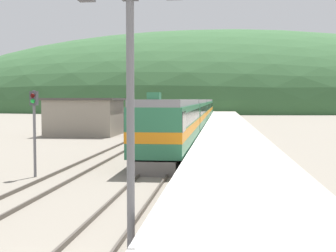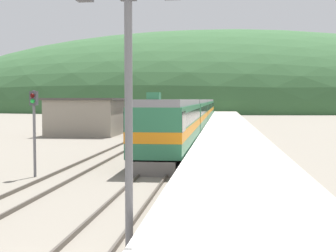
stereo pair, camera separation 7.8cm
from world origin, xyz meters
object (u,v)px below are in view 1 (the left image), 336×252
Objects in this scene: express_train_lead_car at (172,125)px; signal_mast_main at (130,24)px; carriage_fourth at (205,108)px; signal_post_siding at (34,115)px; carriage_second at (191,115)px; siding_train at (163,114)px; carriage_third at (200,110)px.

signal_mast_main reaches higher than express_train_lead_car.
signal_post_siding is at bearing -94.47° from carriage_fourth.
siding_train is at bearing 115.57° from carriage_second.
carriage_second reaches higher than siding_train.
carriage_fourth is at bearing 90.00° from carriage_third.
carriage_third is at bearing -90.00° from carriage_fourth.
carriage_third is at bearing 90.00° from carriage_second.
carriage_third is 64.78m from signal_mast_main.
signal_mast_main is (5.58, -51.72, 3.85)m from siding_train.
express_train_lead_car is 0.67× the size of siding_train.
siding_train is (-4.44, 9.28, -0.19)m from carriage_second.
carriage_second is 2.54× the size of signal_mast_main.
carriage_fourth is 2.54× the size of signal_mast_main.
signal_post_siding is (-5.94, -75.87, 0.98)m from carriage_fourth.
carriage_fourth is at bearing 90.00° from express_train_lead_car.
carriage_second and carriage_third have the same top height.
signal_mast_main is at bearing -83.85° from siding_train.
carriage_second is 10.29m from siding_train.
express_train_lead_car is 11.66m from signal_post_siding.
carriage_second is at bearing -64.43° from siding_train.
carriage_third is 2.54× the size of signal_mast_main.
carriage_second is at bearing -90.00° from carriage_third.
carriage_third is 53.97m from signal_post_siding.
carriage_fourth is (0.00, 22.23, 0.00)m from carriage_third.
carriage_third is 1.00× the size of carriage_fourth.
carriage_second is at bearing 79.30° from signal_post_siding.
carriage_second is (0.00, 21.42, -0.01)m from express_train_lead_car.
carriage_third is 4.88× the size of signal_post_siding.
express_train_lead_car reaches higher than carriage_third.
express_train_lead_car is at bearing -90.00° from carriage_third.
siding_train is at bearing -97.20° from carriage_fourth.
carriage_fourth is at bearing 90.00° from carriage_second.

